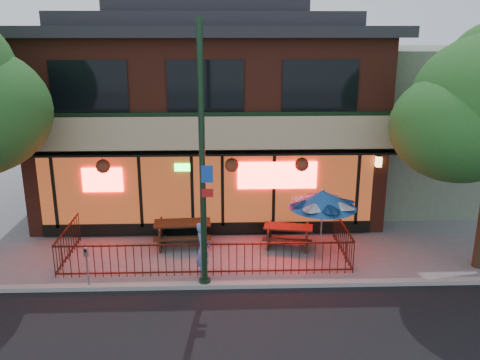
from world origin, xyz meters
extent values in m
plane|color=gray|center=(0.00, 0.00, 0.00)|extent=(80.00, 80.00, 0.00)
cube|color=#999993|center=(0.00, -0.50, 0.06)|extent=(80.00, 0.25, 0.12)
cube|color=maroon|center=(0.00, 7.20, 3.25)|extent=(12.00, 8.00, 6.50)
cube|color=#59230F|center=(0.00, 3.18, 1.65)|extent=(11.00, 0.06, 2.60)
cube|color=#FF0C0C|center=(2.30, 3.10, 2.10)|extent=(2.60, 0.04, 0.90)
cube|color=#FF0C0C|center=(-3.40, 3.10, 2.00)|extent=(1.30, 0.04, 0.80)
cube|color=tan|center=(0.00, 2.70, 3.55)|extent=(12.20, 1.33, 1.26)
cube|color=black|center=(-3.60, 3.18, 5.00)|extent=(2.40, 0.06, 1.60)
cube|color=black|center=(0.00, 3.18, 5.00)|extent=(2.40, 0.06, 1.60)
cube|color=black|center=(3.60, 3.18, 5.00)|extent=(2.40, 0.06, 1.60)
cube|color=black|center=(0.00, 3.15, 0.25)|extent=(11.00, 0.12, 0.40)
cube|color=#FFC672|center=(5.60, 3.02, 2.55)|extent=(0.18, 0.18, 0.32)
cube|color=gray|center=(9.00, 7.70, 3.00)|extent=(6.00, 7.00, 6.00)
cube|color=#3D150D|center=(0.00, 0.20, 0.95)|extent=(8.40, 0.04, 0.04)
cube|color=#3D150D|center=(0.00, 0.20, 0.12)|extent=(8.40, 0.04, 0.04)
cube|color=#3D150D|center=(-4.20, 1.50, 0.95)|extent=(0.04, 2.60, 0.04)
cube|color=#3D150D|center=(4.20, 1.50, 0.95)|extent=(0.04, 2.60, 0.04)
cylinder|color=#3D150D|center=(0.00, 0.20, 0.50)|extent=(0.02, 0.02, 1.00)
cylinder|color=black|center=(0.00, -0.40, 3.50)|extent=(0.16, 0.16, 7.00)
cylinder|color=black|center=(0.00, -0.40, 0.10)|extent=(0.32, 0.32, 0.20)
cube|color=#194CB2|center=(0.12, -0.55, 3.20)|extent=(0.30, 0.02, 0.45)
cube|color=red|center=(0.12, -0.55, 2.70)|extent=(0.30, 0.02, 0.22)
cube|color=#382414|center=(-1.50, 2.36, 0.37)|extent=(0.14, 1.30, 0.74)
cube|color=#382414|center=(-0.10, 2.44, 0.37)|extent=(0.14, 1.30, 0.74)
cube|color=#382414|center=(-0.80, 2.40, 0.74)|extent=(1.84, 0.85, 0.06)
cube|color=#382414|center=(-0.77, 1.85, 0.44)|extent=(1.81, 0.39, 0.05)
cube|color=#382414|center=(-0.83, 2.95, 0.44)|extent=(1.81, 0.39, 0.05)
cube|color=#3A2014|center=(2.00, 2.32, 0.32)|extent=(0.26, 1.10, 0.63)
cube|color=#3A2014|center=(3.18, 2.09, 0.32)|extent=(0.26, 1.10, 0.63)
cube|color=#3A2014|center=(2.59, 2.21, 0.63)|extent=(1.64, 0.92, 0.05)
cube|color=#3A2014|center=(2.50, 1.74, 0.38)|extent=(1.56, 0.53, 0.04)
cube|color=#3A2014|center=(2.68, 2.67, 0.38)|extent=(1.56, 0.53, 0.04)
cylinder|color=gray|center=(3.42, 1.09, 1.04)|extent=(0.05, 0.05, 2.09)
cone|color=navy|center=(3.42, 1.09, 1.95)|extent=(1.99, 1.99, 0.52)
sphere|color=gray|center=(3.42, 1.09, 2.23)|extent=(0.09, 0.10, 0.09)
imported|color=#6384C6|center=(-0.05, 0.10, 0.83)|extent=(0.56, 0.70, 1.66)
cylinder|color=#95979D|center=(-3.10, -0.48, 0.49)|extent=(0.04, 0.04, 0.98)
cube|color=#95979D|center=(-3.10, -0.48, 1.08)|extent=(0.13, 0.12, 0.25)
cube|color=black|center=(-3.10, -0.53, 1.13)|extent=(0.07, 0.03, 0.09)
camera|label=1|loc=(0.52, -12.84, 6.68)|focal=38.00mm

